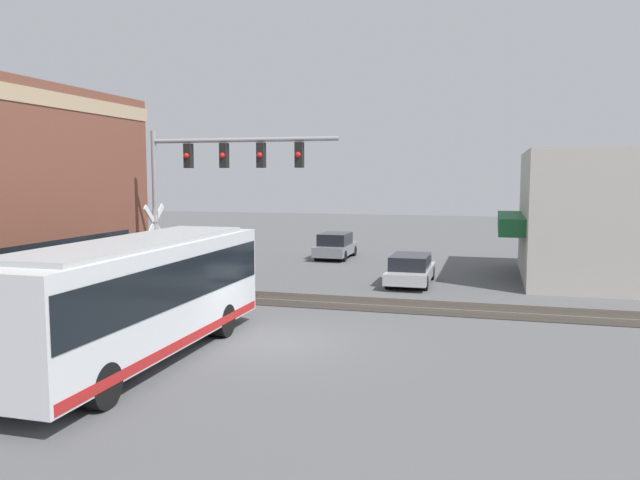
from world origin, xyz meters
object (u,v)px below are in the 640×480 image
Objects in this scene: city_bus at (138,295)px; parked_car_silver at (411,270)px; crossing_signal at (155,244)px; parked_car_grey at (336,247)px.

parked_car_silver is (13.57, -5.40, -1.13)m from city_bus.
city_bus is 7.52m from crossing_signal.
parked_car_grey is (21.23, -0.00, -1.08)m from city_bus.
city_bus is 2.39× the size of parked_car_grey.
parked_car_grey is (14.55, -3.41, -1.60)m from crossing_signal.
parked_car_grey is (7.66, 5.40, 0.06)m from parked_car_silver.
city_bus is at bearing 180.00° from parked_car_grey.
city_bus is 14.65m from parked_car_silver.
parked_car_silver is at bearing -21.70° from city_bus.
parked_car_grey is at bearing -13.19° from crossing_signal.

